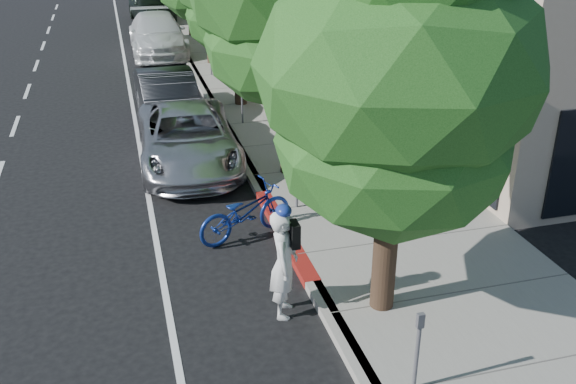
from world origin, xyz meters
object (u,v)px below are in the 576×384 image
object	(u,v)px
bicycle	(245,212)
pedestrian	(337,95)
dark_sedan	(168,99)
white_pickup	(157,34)
street_tree_0	(398,73)
dark_suv_far	(151,6)
cyclist	(284,264)
silver_suv	(188,138)

from	to	relation	value
bicycle	pedestrian	world-z (taller)	pedestrian
dark_sedan	pedestrian	size ratio (longest dim) A/B	3.03
dark_sedan	pedestrian	bearing A→B (deg)	-18.64
white_pickup	street_tree_0	bearing A→B (deg)	-84.27
white_pickup	dark_suv_far	size ratio (longest dim) A/B	1.16
dark_sedan	dark_suv_far	xyz separation A→B (m)	(0.83, 18.02, 0.07)
bicycle	white_pickup	bearing A→B (deg)	-19.43
white_pickup	cyclist	bearing A→B (deg)	-88.60
white_pickup	pedestrian	distance (m)	12.29
street_tree_0	dark_suv_far	distance (m)	29.26
silver_suv	dark_suv_far	world-z (taller)	dark_suv_far
cyclist	dark_sedan	distance (m)	10.61
cyclist	bicycle	xyz separation A→B (m)	(-0.07, 2.80, -0.40)
cyclist	silver_suv	xyz separation A→B (m)	(-0.71, 7.08, -0.22)
cyclist	white_pickup	world-z (taller)	cyclist
dark_sedan	cyclist	bearing A→B (deg)	-87.59
bicycle	street_tree_0	bearing A→B (deg)	-172.89
street_tree_0	white_pickup	bearing A→B (deg)	95.30
street_tree_0	cyclist	distance (m)	3.59
white_pickup	dark_suv_far	bearing A→B (deg)	88.11
street_tree_0	pedestrian	size ratio (longest dim) A/B	4.28
street_tree_0	pedestrian	bearing A→B (deg)	75.37
street_tree_0	dark_sedan	distance (m)	11.76
cyclist	dark_suv_far	bearing A→B (deg)	18.67
street_tree_0	white_pickup	xyz separation A→B (m)	(-1.95, 21.01, -3.30)
bicycle	white_pickup	size ratio (longest dim) A/B	0.37
silver_suv	dark_suv_far	bearing A→B (deg)	90.28
cyclist	bicycle	size ratio (longest dim) A/B	0.89
street_tree_0	bicycle	distance (m)	5.10
street_tree_0	dark_suv_far	world-z (taller)	street_tree_0
bicycle	pedestrian	size ratio (longest dim) A/B	1.36
street_tree_0	pedestrian	world-z (taller)	street_tree_0
cyclist	pedestrian	bearing A→B (deg)	-5.53
silver_suv	dark_sedan	distance (m)	3.50
dark_sedan	dark_suv_far	distance (m)	18.04
street_tree_0	bicycle	world-z (taller)	street_tree_0
bicycle	dark_suv_far	world-z (taller)	dark_suv_far
street_tree_0	dark_sedan	world-z (taller)	street_tree_0
silver_suv	bicycle	bearing A→B (deg)	-79.44
dark_suv_far	pedestrian	xyz separation A→B (m)	(4.11, -19.48, 0.08)
dark_sedan	dark_suv_far	bearing A→B (deg)	85.13
bicycle	dark_suv_far	bearing A→B (deg)	-20.43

